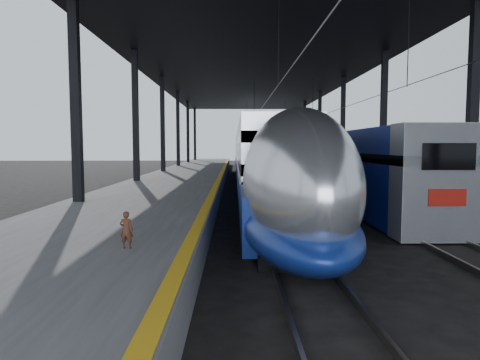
{
  "coord_description": "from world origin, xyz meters",
  "views": [
    {
      "loc": [
        0.29,
        -11.7,
        3.17
      ],
      "look_at": [
        0.49,
        2.85,
        2.0
      ],
      "focal_mm": 32.0,
      "sensor_mm": 36.0,
      "label": 1
    }
  ],
  "objects": [
    {
      "name": "ground",
      "position": [
        0.0,
        0.0,
        0.0
      ],
      "size": [
        160.0,
        160.0,
        0.0
      ],
      "primitive_type": "plane",
      "color": "black",
      "rests_on": "ground"
    },
    {
      "name": "platform",
      "position": [
        -3.5,
        20.0,
        0.5
      ],
      "size": [
        6.0,
        80.0,
        1.0
      ],
      "primitive_type": "cube",
      "color": "#4C4C4F",
      "rests_on": "ground"
    },
    {
      "name": "yellow_strip",
      "position": [
        -0.7,
        20.0,
        1.0
      ],
      "size": [
        0.3,
        80.0,
        0.01
      ],
      "primitive_type": "cube",
      "color": "gold",
      "rests_on": "platform"
    },
    {
      "name": "rails",
      "position": [
        4.5,
        20.0,
        0.08
      ],
      "size": [
        6.52,
        80.0,
        0.16
      ],
      "color": "slate",
      "rests_on": "ground"
    },
    {
      "name": "canopy",
      "position": [
        1.9,
        20.0,
        9.12
      ],
      "size": [
        18.0,
        75.0,
        9.47
      ],
      "color": "black",
      "rests_on": "ground"
    },
    {
      "name": "tgv_train",
      "position": [
        2.0,
        27.51,
        2.03
      ],
      "size": [
        3.03,
        65.2,
        4.34
      ],
      "color": "silver",
      "rests_on": "ground"
    },
    {
      "name": "second_train",
      "position": [
        7.0,
        28.87,
        1.98
      ],
      "size": [
        2.83,
        56.05,
        3.9
      ],
      "color": "navy",
      "rests_on": "ground"
    },
    {
      "name": "child",
      "position": [
        -1.99,
        -2.77,
        1.4
      ],
      "size": [
        0.31,
        0.22,
        0.8
      ],
      "primitive_type": "imported",
      "rotation": [
        0.0,
        0.0,
        3.05
      ],
      "color": "#492618",
      "rests_on": "platform"
    }
  ]
}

